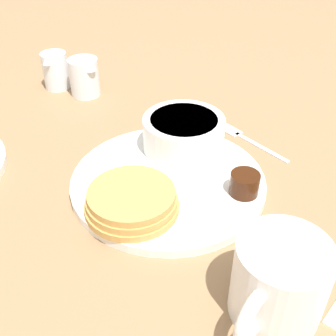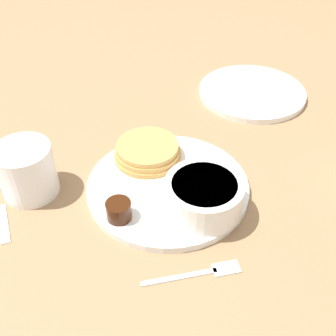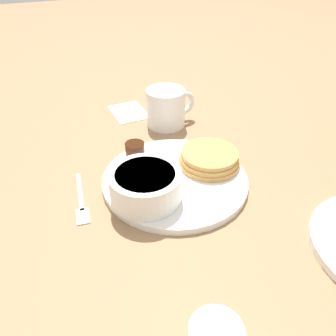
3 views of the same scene
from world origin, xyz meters
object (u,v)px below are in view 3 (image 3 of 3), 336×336
bowl (146,185)px  coffee_mug (167,108)px  plate (175,179)px  fork (81,203)px

bowl → coffee_mug: size_ratio=0.98×
plate → coffee_mug: bearing=-19.8°
plate → bowl: 0.08m
coffee_mug → fork: (-0.19, 0.24, -0.04)m
bowl → fork: bearing=67.2°
bowl → plate: bearing=-64.6°
plate → fork: plate is taller
bowl → coffee_mug: (0.23, -0.14, 0.00)m
coffee_mug → fork: 0.31m
bowl → coffee_mug: bearing=-30.7°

